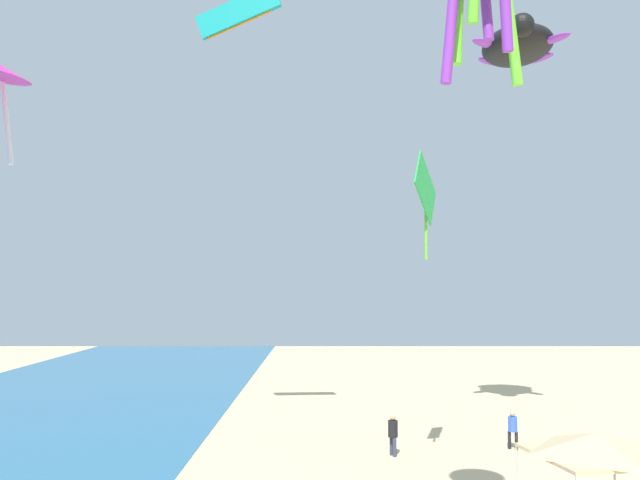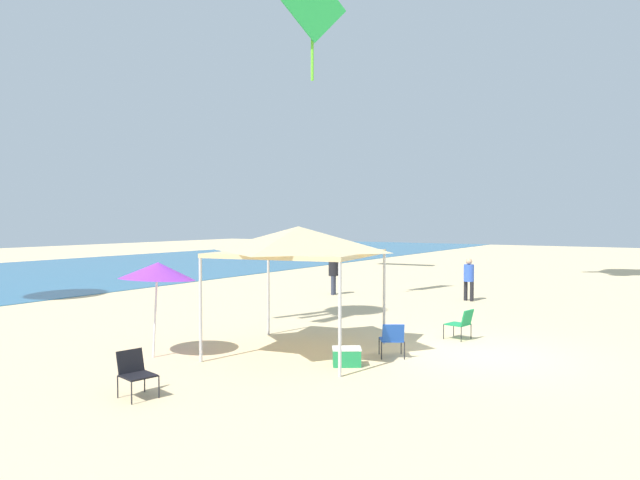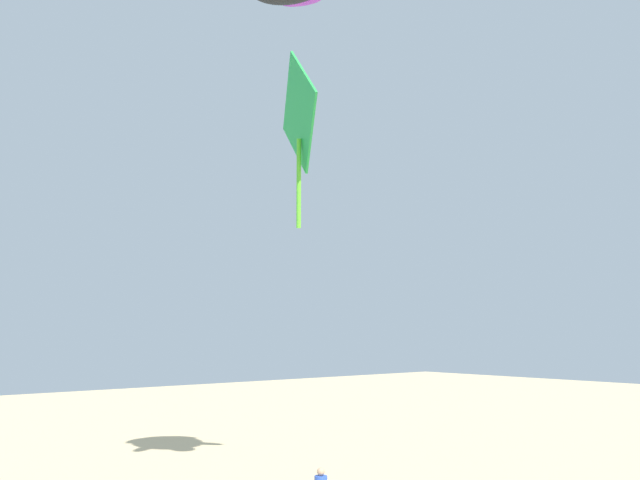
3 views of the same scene
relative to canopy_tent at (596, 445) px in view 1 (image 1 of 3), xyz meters
The scene contains 6 objects.
canopy_tent is the anchor object (origin of this frame).
person_far_stroller 10.96m from the canopy_tent, ahead, with size 0.40×0.43×1.67m.
person_watching_sky 10.86m from the canopy_tent, 26.72° to the left, with size 0.45×0.42×1.75m.
kite_diamond_green 11.10m from the canopy_tent, 30.75° to the left, with size 2.77×1.28×4.28m.
kite_parafoil_teal 24.41m from the canopy_tent, 44.74° to the left, with size 1.11×4.25×2.56m.
kite_turtle_black 22.29m from the canopy_tent, ahead, with size 5.73×5.12×1.92m.
Camera 1 is at (-21.91, 11.54, 7.21)m, focal length 38.17 mm.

